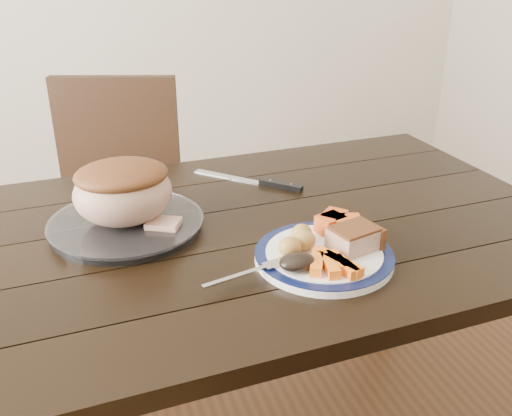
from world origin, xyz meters
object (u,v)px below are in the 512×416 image
object	(u,v)px
chair_far	(117,202)
fork	(251,272)
dinner_plate	(324,257)
dining_table	(220,265)
pork_slice	(354,239)
carving_knife	(267,183)
serving_platter	(127,225)
roast_joint	(123,193)

from	to	relation	value
chair_far	fork	xyz separation A→B (m)	(0.18, -0.96, 0.25)
fork	dinner_plate	bearing A→B (deg)	-3.56
dining_table	fork	bearing A→B (deg)	-89.15
chair_far	pork_slice	size ratio (longest dim) A/B	10.12
chair_far	dinner_plate	size ratio (longest dim) A/B	3.33
fork	carving_knife	xyz separation A→B (m)	(0.18, 0.43, -0.01)
dining_table	chair_far	bearing A→B (deg)	103.49
dinner_plate	pork_slice	distance (m)	0.07
dinner_plate	pork_slice	xyz separation A→B (m)	(0.06, -0.01, 0.03)
dining_table	chair_far	distance (m)	0.77
dining_table	serving_platter	xyz separation A→B (m)	(-0.20, 0.07, 0.10)
dinner_plate	fork	bearing A→B (deg)	-169.93
pork_slice	roast_joint	distance (m)	0.50
dinner_plate	fork	world-z (taller)	fork
serving_platter	roast_joint	distance (m)	0.08
dining_table	roast_joint	xyz separation A→B (m)	(-0.20, 0.07, 0.18)
serving_platter	dining_table	bearing A→B (deg)	-19.39
chair_far	pork_slice	bearing A→B (deg)	130.86
chair_far	pork_slice	world-z (taller)	chair_far
dining_table	pork_slice	distance (m)	0.33
serving_platter	carving_knife	size ratio (longest dim) A/B	1.38
dinner_plate	carving_knife	size ratio (longest dim) A/B	1.15
fork	roast_joint	world-z (taller)	roast_joint
dinner_plate	fork	size ratio (longest dim) A/B	1.58
dining_table	chair_far	xyz separation A→B (m)	(-0.18, 0.73, -0.13)
chair_far	dinner_plate	bearing A→B (deg)	127.68
fork	pork_slice	bearing A→B (deg)	-7.61
dining_table	fork	xyz separation A→B (m)	(0.00, -0.23, 0.11)
serving_platter	carving_knife	distance (m)	0.41
chair_far	roast_joint	bearing A→B (deg)	105.80
fork	carving_knife	bearing A→B (deg)	53.57
pork_slice	fork	distance (m)	0.23
chair_far	fork	bearing A→B (deg)	118.08
carving_knife	dining_table	bearing A→B (deg)	-86.19
dinner_plate	serving_platter	bearing A→B (deg)	143.75
dinner_plate	carving_knife	distance (m)	0.41
roast_joint	carving_knife	bearing A→B (deg)	20.20
pork_slice	chair_far	bearing A→B (deg)	113.37
dining_table	pork_slice	bearing A→B (deg)	-41.44
serving_platter	pork_slice	xyz separation A→B (m)	(0.42, -0.27, 0.03)
fork	roast_joint	size ratio (longest dim) A/B	0.82
roast_joint	pork_slice	bearing A→B (deg)	-32.54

